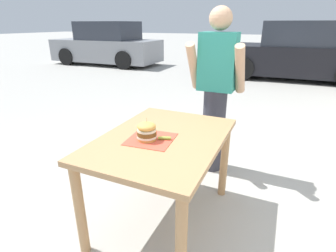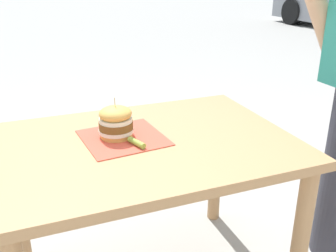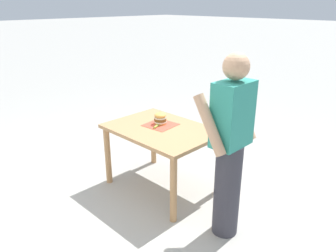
# 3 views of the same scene
# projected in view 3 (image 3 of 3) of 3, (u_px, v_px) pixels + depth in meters

# --- Properties ---
(ground_plane) EXTENTS (80.00, 80.00, 0.00)m
(ground_plane) POSITION_uv_depth(u_px,v_px,m) (162.00, 187.00, 3.89)
(ground_plane) COLOR #ADAAA3
(patio_table) EXTENTS (0.86, 1.20, 0.75)m
(patio_table) POSITION_uv_depth(u_px,v_px,m) (162.00, 138.00, 3.67)
(patio_table) COLOR tan
(patio_table) RESTS_ON ground
(serving_paper) EXTENTS (0.35, 0.35, 0.00)m
(serving_paper) POSITION_uv_depth(u_px,v_px,m) (161.00, 125.00, 3.71)
(serving_paper) COLOR #D64C38
(serving_paper) RESTS_ON patio_table
(sandwich) EXTENTS (0.14, 0.14, 0.17)m
(sandwich) POSITION_uv_depth(u_px,v_px,m) (160.00, 118.00, 3.72)
(sandwich) COLOR gold
(sandwich) RESTS_ON serving_paper
(pickle_spear) EXTENTS (0.09, 0.05, 0.02)m
(pickle_spear) POSITION_uv_depth(u_px,v_px,m) (156.00, 126.00, 3.62)
(pickle_spear) COLOR #8EA83D
(pickle_spear) RESTS_ON serving_paper
(diner_across_table) EXTENTS (0.55, 0.35, 1.69)m
(diner_across_table) POSITION_uv_depth(u_px,v_px,m) (230.00, 146.00, 2.84)
(diner_across_table) COLOR #33333D
(diner_across_table) RESTS_ON ground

